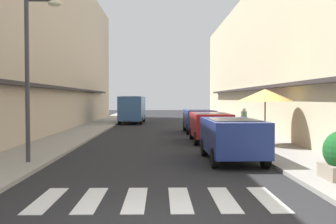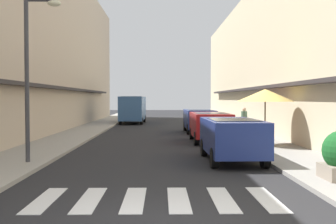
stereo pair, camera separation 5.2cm
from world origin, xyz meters
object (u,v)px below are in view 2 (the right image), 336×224
(parked_car_near, at_px, (232,135))
(pedestrian_walking_near, at_px, (244,121))
(parked_car_mid, at_px, (210,124))
(delivery_van, at_px, (133,107))
(parked_car_far, at_px, (199,118))
(cafe_umbrella, at_px, (265,96))
(street_lamp, at_px, (33,61))

(parked_car_near, relative_size, pedestrian_walking_near, 2.61)
(parked_car_mid, xyz_separation_m, delivery_van, (-4.92, 15.23, 0.49))
(parked_car_far, height_order, cafe_umbrella, cafe_umbrella)
(pedestrian_walking_near, bearing_deg, street_lamp, 135.99)
(parked_car_near, xyz_separation_m, parked_car_mid, (-0.00, 6.09, -0.00))
(parked_car_near, distance_m, pedestrian_walking_near, 8.52)
(parked_car_mid, bearing_deg, parked_car_near, -90.00)
(street_lamp, height_order, pedestrian_walking_near, street_lamp)
(parked_car_near, height_order, street_lamp, street_lamp)
(delivery_van, xyz_separation_m, pedestrian_walking_near, (7.07, -13.07, -0.47))
(pedestrian_walking_near, bearing_deg, delivery_van, 28.67)
(parked_car_near, height_order, pedestrian_walking_near, pedestrian_walking_near)
(parked_car_far, bearing_deg, pedestrian_walking_near, -57.97)
(parked_car_mid, distance_m, parked_car_far, 5.60)
(parked_car_mid, relative_size, pedestrian_walking_near, 2.57)
(delivery_van, height_order, street_lamp, street_lamp)
(parked_car_mid, xyz_separation_m, parked_car_far, (0.00, 5.60, 0.00))
(parked_car_far, xyz_separation_m, pedestrian_walking_near, (2.15, -3.44, 0.01))
(parked_car_mid, xyz_separation_m, cafe_umbrella, (2.14, -2.31, 1.39))
(street_lamp, relative_size, cafe_umbrella, 2.15)
(pedestrian_walking_near, bearing_deg, cafe_umbrella, -179.92)
(parked_car_mid, bearing_deg, pedestrian_walking_near, 45.12)
(parked_car_near, relative_size, parked_car_mid, 1.01)
(delivery_van, bearing_deg, pedestrian_walking_near, -61.58)
(parked_car_near, relative_size, cafe_umbrella, 1.63)
(parked_car_far, relative_size, cafe_umbrella, 1.65)
(parked_car_far, distance_m, street_lamp, 14.24)
(parked_car_far, bearing_deg, parked_car_mid, -90.00)
(parked_car_near, bearing_deg, cafe_umbrella, 60.51)
(parked_car_near, bearing_deg, parked_car_far, 90.00)
(parked_car_far, relative_size, delivery_van, 0.75)
(parked_car_far, distance_m, delivery_van, 10.83)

